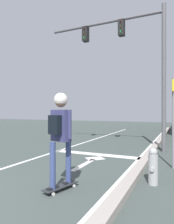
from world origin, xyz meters
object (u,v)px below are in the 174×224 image
(traffic_signal_mast, at_px, (130,50))
(fire_hydrant, at_px, (153,166))
(skateboard, at_px, (61,186))
(skater, at_px, (60,126))
(street_sign_post, at_px, (173,109))

(traffic_signal_mast, bearing_deg, fire_hydrant, -70.44)
(skateboard, distance_m, traffic_signal_mast, 6.24)
(skater, distance_m, street_sign_post, 3.21)
(traffic_signal_mast, bearing_deg, street_sign_post, -53.84)
(street_sign_post, bearing_deg, skateboard, -127.23)
(skater, distance_m, fire_hydrant, 2.10)
(traffic_signal_mast, distance_m, fire_hydrant, 5.41)
(fire_hydrant, bearing_deg, street_sign_post, 76.96)
(skateboard, height_order, skater, skater)
(skater, bearing_deg, skateboard, 74.09)
(fire_hydrant, bearing_deg, skateboard, -146.19)
(skateboard, distance_m, skater, 1.17)
(traffic_signal_mast, height_order, street_sign_post, traffic_signal_mast)
(street_sign_post, bearing_deg, skater, -127.13)
(traffic_signal_mast, xyz_separation_m, fire_hydrant, (1.34, -3.77, -3.64))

